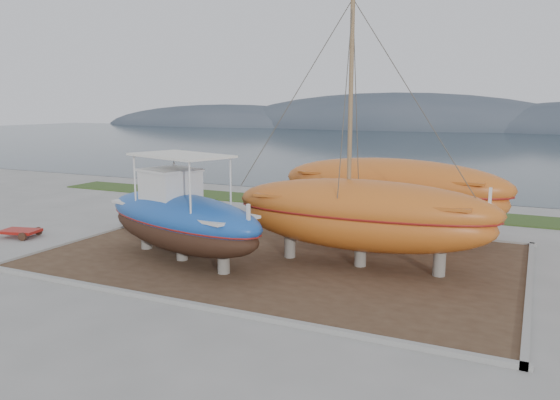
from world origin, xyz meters
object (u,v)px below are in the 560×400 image
at_px(orange_bare_hull, 391,199).
at_px(white_dinghy, 152,215).
at_px(red_trailer, 20,234).
at_px(orange_sailboat, 363,137).
at_px(blue_caique, 181,208).

bearing_deg(orange_bare_hull, white_dinghy, -159.57).
bearing_deg(red_trailer, white_dinghy, 30.82).
bearing_deg(red_trailer, orange_sailboat, -5.69).
height_order(blue_caique, orange_bare_hull, blue_caique).
xyz_separation_m(orange_bare_hull, red_trailer, (-15.30, -7.21, -1.62)).
height_order(blue_caique, red_trailer, blue_caique).
xyz_separation_m(white_dinghy, orange_bare_hull, (11.06, 3.07, 1.14)).
height_order(blue_caique, orange_sailboat, orange_sailboat).
bearing_deg(orange_sailboat, orange_bare_hull, 90.95).
bearing_deg(orange_sailboat, blue_caique, -162.43).
bearing_deg(red_trailer, blue_caique, -13.77).
bearing_deg(orange_sailboat, red_trailer, -173.08).
xyz_separation_m(blue_caique, orange_bare_hull, (6.32, 7.25, -0.32)).
bearing_deg(white_dinghy, orange_bare_hull, 11.52).
xyz_separation_m(blue_caique, white_dinghy, (-4.74, 4.18, -1.46)).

